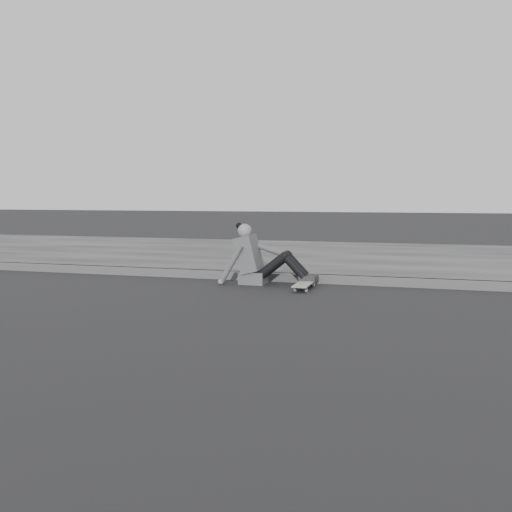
{
  "coord_description": "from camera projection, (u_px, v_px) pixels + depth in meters",
  "views": [
    {
      "loc": [
        0.98,
        -5.53,
        1.25
      ],
      "look_at": [
        -1.01,
        1.34,
        0.5
      ],
      "focal_mm": 40.0,
      "sensor_mm": 36.0,
      "label": 1
    }
  ],
  "objects": [
    {
      "name": "sidewalk",
      "position": [
        367.0,
        258.0,
        11.02
      ],
      "size": [
        24.0,
        6.0,
        0.12
      ],
      "primitive_type": "cube",
      "color": "#3B3B3B",
      "rests_on": "ground"
    },
    {
      "name": "ground",
      "position": [
        316.0,
        322.0,
        5.68
      ],
      "size": [
        80.0,
        80.0,
        0.0
      ],
      "primitive_type": "plane",
      "color": "black",
      "rests_on": "ground"
    },
    {
      "name": "seated_woman",
      "position": [
        258.0,
        259.0,
        8.13
      ],
      "size": [
        1.38,
        0.46,
        0.88
      ],
      "color": "#4C4C4E",
      "rests_on": "ground"
    },
    {
      "name": "skateboard",
      "position": [
        305.0,
        284.0,
        7.72
      ],
      "size": [
        0.2,
        0.78,
        0.09
      ],
      "color": "gray",
      "rests_on": "ground"
    },
    {
      "name": "curb",
      "position": [
        348.0,
        280.0,
        8.14
      ],
      "size": [
        24.0,
        0.16,
        0.12
      ],
      "primitive_type": "cube",
      "color": "#4A4A4A",
      "rests_on": "ground"
    }
  ]
}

